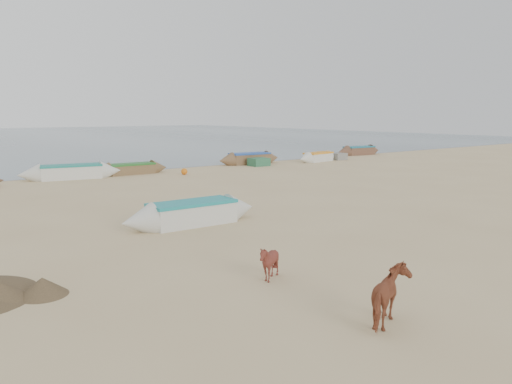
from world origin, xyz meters
The scene contains 6 objects.
ground centered at (0.00, 0.00, 0.00)m, with size 140.00×140.00×0.00m, color tan.
cow_adult centered at (-4.38, -6.24, 0.59)m, with size 0.64×1.40×1.18m, color brown.
calf_front centered at (-4.63, -2.67, 0.48)m, with size 0.77×0.86×0.95m, color maroon.
near_canoe centered at (-2.94, 4.14, 0.45)m, with size 5.64×1.28×0.90m, color beige, non-canonical shape.
waterline_canoes centered at (0.24, 20.51, 0.43)m, with size 57.71×4.63×0.95m.
beach_clutter centered at (2.67, 19.95, 0.30)m, with size 44.62×5.00×0.64m.
Camera 1 is at (-12.28, -12.21, 4.23)m, focal length 35.00 mm.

